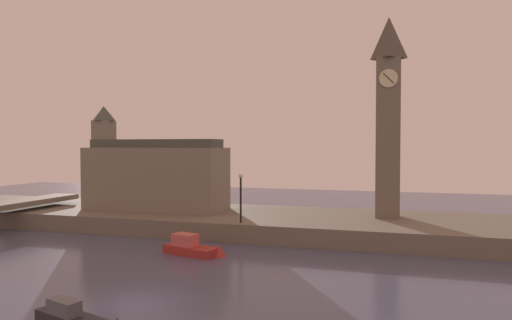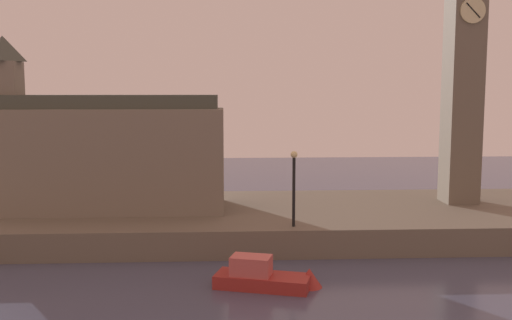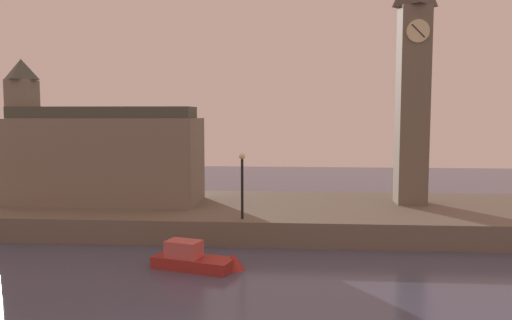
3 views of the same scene
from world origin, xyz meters
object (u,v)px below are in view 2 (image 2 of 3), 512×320
clock_tower (464,61)px  streetlamp (294,180)px  parliament_hall (102,153)px  boat_dinghy_red (273,277)px

clock_tower → streetlamp: (-11.21, -6.20, -6.38)m
clock_tower → parliament_hall: 22.68m
streetlamp → boat_dinghy_red: 6.39m
clock_tower → streetlamp: clock_tower is taller
parliament_hall → streetlamp: size_ratio=3.44×
boat_dinghy_red → parliament_hall: bearing=132.2°
parliament_hall → boat_dinghy_red: (9.29, -10.24, -4.41)m
streetlamp → boat_dinghy_red: streetlamp is taller
parliament_hall → streetlamp: 11.95m
clock_tower → streetlamp: 14.31m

